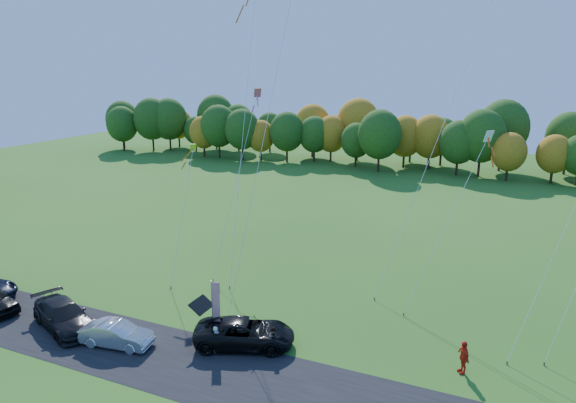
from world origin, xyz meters
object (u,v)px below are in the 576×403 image
at_px(silver_sedan, 117,334).
at_px(feather_flag, 215,304).
at_px(black_suv, 245,333).
at_px(person_east, 463,357).

xyz_separation_m(silver_sedan, feather_flag, (4.88, 3.06, 1.55)).
bearing_deg(silver_sedan, black_suv, -75.11).
bearing_deg(black_suv, silver_sedan, 93.04).
height_order(silver_sedan, person_east, person_east).
bearing_deg(silver_sedan, person_east, -83.27).
relative_size(black_suv, person_east, 3.14).
bearing_deg(feather_flag, silver_sedan, -147.85).
relative_size(person_east, feather_flag, 0.50).
distance_m(silver_sedan, person_east, 19.52).
xyz_separation_m(person_east, feather_flag, (-13.92, -2.22, 1.34)).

